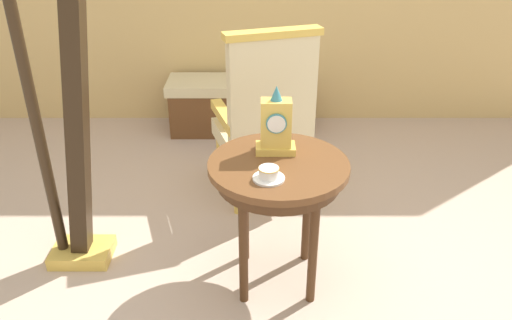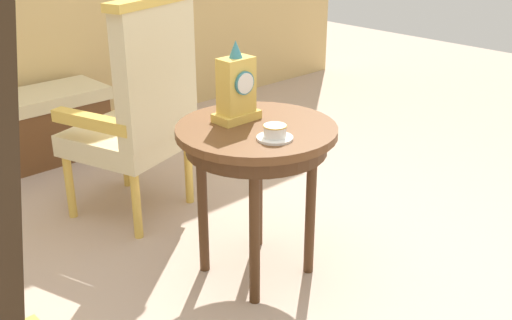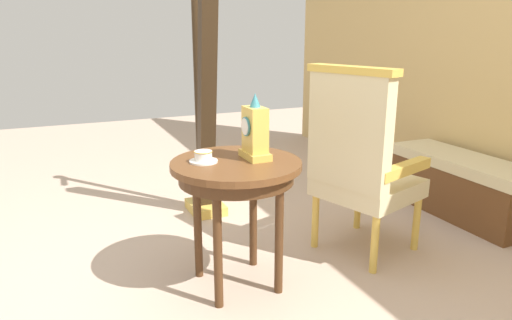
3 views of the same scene
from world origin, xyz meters
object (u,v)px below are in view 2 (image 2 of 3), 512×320
(side_table, at_px, (256,146))
(mantel_clock, at_px, (236,89))
(armchair, at_px, (140,107))
(teacup_left, at_px, (275,133))
(window_bench, at_px, (18,132))

(side_table, relative_size, mantel_clock, 2.05)
(mantel_clock, relative_size, armchair, 0.29)
(side_table, distance_m, armchair, 0.79)
(side_table, distance_m, teacup_left, 0.20)
(teacup_left, relative_size, armchair, 0.12)
(side_table, bearing_deg, teacup_left, -107.61)
(teacup_left, relative_size, window_bench, 0.13)
(armchair, height_order, window_bench, armchair)
(side_table, relative_size, armchair, 0.60)
(mantel_clock, height_order, armchair, armchair)
(teacup_left, xyz_separation_m, armchair, (0.00, 0.95, -0.12))
(teacup_left, distance_m, mantel_clock, 0.29)
(side_table, bearing_deg, armchair, 93.41)
(armchair, bearing_deg, side_table, -86.59)
(mantel_clock, bearing_deg, armchair, 93.01)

